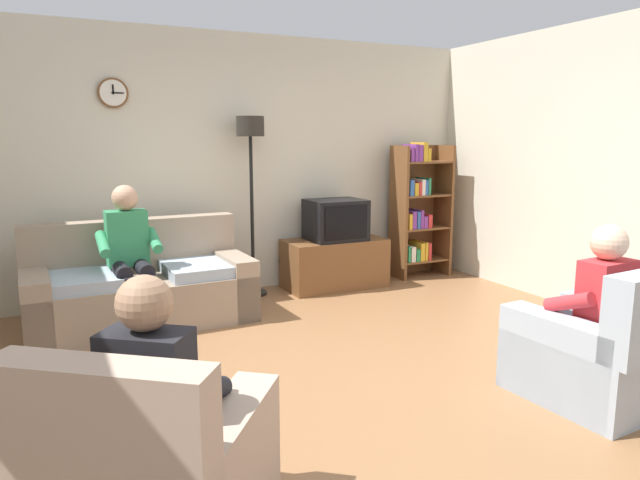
# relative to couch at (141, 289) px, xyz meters

# --- Properties ---
(ground_plane) EXTENTS (12.00, 12.00, 0.00)m
(ground_plane) POSITION_rel_couch_xyz_m (1.08, -1.88, -0.31)
(ground_plane) COLOR #8C603D
(back_wall_assembly) EXTENTS (6.20, 0.17, 2.70)m
(back_wall_assembly) POSITION_rel_couch_xyz_m (1.07, 0.78, 1.04)
(back_wall_assembly) COLOR beige
(back_wall_assembly) RESTS_ON ground_plane
(couch) EXTENTS (1.93, 0.94, 0.90)m
(couch) POSITION_rel_couch_xyz_m (0.00, 0.00, 0.00)
(couch) COLOR gray
(couch) RESTS_ON ground_plane
(tv_stand) EXTENTS (1.10, 0.56, 0.54)m
(tv_stand) POSITION_rel_couch_xyz_m (2.12, 0.37, -0.04)
(tv_stand) COLOR brown
(tv_stand) RESTS_ON ground_plane
(tv) EXTENTS (0.60, 0.49, 0.44)m
(tv) POSITION_rel_couch_xyz_m (2.12, 0.35, 0.44)
(tv) COLOR black
(tv) RESTS_ON tv_stand
(bookshelf) EXTENTS (0.68, 0.36, 1.59)m
(bookshelf) POSITION_rel_couch_xyz_m (3.26, 0.44, 0.49)
(bookshelf) COLOR brown
(bookshelf) RESTS_ON ground_plane
(floor_lamp) EXTENTS (0.28, 0.28, 1.85)m
(floor_lamp) POSITION_rel_couch_xyz_m (1.21, 0.47, 1.14)
(floor_lamp) COLOR black
(floor_lamp) RESTS_ON ground_plane
(armchair_near_window) EXTENTS (1.17, 1.18, 0.90)m
(armchair_near_window) POSITION_rel_couch_xyz_m (-0.40, -2.93, -0.02)
(armchair_near_window) COLOR tan
(armchair_near_window) RESTS_ON ground_plane
(armchair_near_bookshelf) EXTENTS (0.86, 0.94, 0.90)m
(armchair_near_bookshelf) POSITION_rel_couch_xyz_m (2.36, -2.82, -0.02)
(armchair_near_bookshelf) COLOR #9EADBC
(armchair_near_bookshelf) RESTS_ON ground_plane
(person_on_couch) EXTENTS (0.52, 0.55, 1.24)m
(person_on_couch) POSITION_rel_couch_xyz_m (-0.09, -0.11, 0.39)
(person_on_couch) COLOR #338C59
(person_on_couch) RESTS_ON ground_plane
(person_in_left_armchair) EXTENTS (0.62, 0.64, 1.12)m
(person_in_left_armchair) POSITION_rel_couch_xyz_m (-0.35, -2.86, 0.29)
(person_in_left_armchair) COLOR black
(person_in_left_armchair) RESTS_ON ground_plane
(person_in_right_armchair) EXTENTS (0.53, 0.56, 1.12)m
(person_in_right_armchair) POSITION_rel_couch_xyz_m (2.35, -2.73, 0.29)
(person_in_right_armchair) COLOR red
(person_in_right_armchair) RESTS_ON ground_plane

